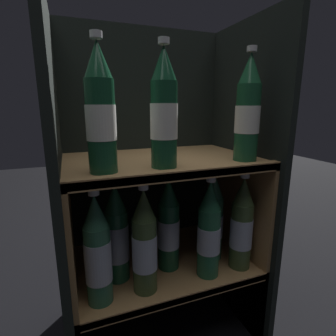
{
  "coord_description": "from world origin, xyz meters",
  "views": [
    {
      "loc": [
        -0.25,
        -0.53,
        0.74
      ],
      "look_at": [
        0.0,
        0.13,
        0.57
      ],
      "focal_mm": 28.0,
      "sensor_mm": 36.0,
      "label": 1
    }
  ],
  "objects_px": {
    "bottle_lower_front_2": "(209,232)",
    "bottle_lower_back_0": "(117,236)",
    "bottle_lower_back_2": "(213,219)",
    "bottle_lower_front_1": "(145,245)",
    "bottle_upper_front_0": "(101,113)",
    "bottle_lower_front_0": "(98,254)",
    "bottle_upper_front_1": "(164,112)",
    "bottle_upper_front_2": "(248,111)",
    "bottle_lower_front_3": "(242,226)",
    "bottle_lower_back_1": "(168,227)"
  },
  "relations": [
    {
      "from": "bottle_upper_front_0",
      "to": "bottle_lower_back_1",
      "type": "distance_m",
      "value": 0.39
    },
    {
      "from": "bottle_lower_back_0",
      "to": "bottle_lower_back_1",
      "type": "xyz_separation_m",
      "value": [
        0.15,
        0.0,
        0.0
      ]
    },
    {
      "from": "bottle_upper_front_2",
      "to": "bottle_lower_front_2",
      "type": "distance_m",
      "value": 0.35
    },
    {
      "from": "bottle_lower_back_0",
      "to": "bottle_lower_front_1",
      "type": "bearing_deg",
      "value": -51.4
    },
    {
      "from": "bottle_lower_back_2",
      "to": "bottle_lower_front_0",
      "type": "bearing_deg",
      "value": -168.49
    },
    {
      "from": "bottle_lower_back_2",
      "to": "bottle_lower_back_1",
      "type": "bearing_deg",
      "value": 180.0
    },
    {
      "from": "bottle_upper_front_2",
      "to": "bottle_lower_front_2",
      "type": "relative_size",
      "value": 1.0
    },
    {
      "from": "bottle_lower_front_2",
      "to": "bottle_lower_back_0",
      "type": "bearing_deg",
      "value": 163.44
    },
    {
      "from": "bottle_lower_back_1",
      "to": "bottle_upper_front_1",
      "type": "bearing_deg",
      "value": -118.49
    },
    {
      "from": "bottle_lower_front_0",
      "to": "bottle_lower_back_2",
      "type": "height_order",
      "value": "same"
    },
    {
      "from": "bottle_upper_front_2",
      "to": "bottle_lower_front_1",
      "type": "distance_m",
      "value": 0.45
    },
    {
      "from": "bottle_upper_front_0",
      "to": "bottle_lower_back_0",
      "type": "relative_size",
      "value": 1.0
    },
    {
      "from": "bottle_upper_front_1",
      "to": "bottle_lower_back_0",
      "type": "distance_m",
      "value": 0.36
    },
    {
      "from": "bottle_lower_back_1",
      "to": "bottle_lower_front_0",
      "type": "bearing_deg",
      "value": -160.85
    },
    {
      "from": "bottle_lower_back_0",
      "to": "bottle_lower_back_2",
      "type": "relative_size",
      "value": 1.0
    },
    {
      "from": "bottle_upper_front_2",
      "to": "bottle_lower_back_1",
      "type": "relative_size",
      "value": 1.0
    },
    {
      "from": "bottle_lower_front_1",
      "to": "bottle_lower_front_2",
      "type": "height_order",
      "value": "same"
    },
    {
      "from": "bottle_lower_front_2",
      "to": "bottle_lower_back_0",
      "type": "relative_size",
      "value": 1.0
    },
    {
      "from": "bottle_lower_front_2",
      "to": "bottle_lower_front_3",
      "type": "height_order",
      "value": "same"
    },
    {
      "from": "bottle_lower_front_1",
      "to": "bottle_lower_back_0",
      "type": "height_order",
      "value": "same"
    },
    {
      "from": "bottle_lower_back_1",
      "to": "bottle_upper_front_0",
      "type": "bearing_deg",
      "value": -158.4
    },
    {
      "from": "bottle_upper_front_2",
      "to": "bottle_lower_front_3",
      "type": "xyz_separation_m",
      "value": [
        0.01,
        0.0,
        -0.34
      ]
    },
    {
      "from": "bottle_lower_front_1",
      "to": "bottle_lower_front_3",
      "type": "distance_m",
      "value": 0.3
    },
    {
      "from": "bottle_upper_front_0",
      "to": "bottle_lower_back_0",
      "type": "distance_m",
      "value": 0.35
    },
    {
      "from": "bottle_lower_front_1",
      "to": "bottle_lower_back_2",
      "type": "bearing_deg",
      "value": 16.79
    },
    {
      "from": "bottle_lower_front_2",
      "to": "bottle_lower_back_1",
      "type": "height_order",
      "value": "same"
    },
    {
      "from": "bottle_upper_front_0",
      "to": "bottle_lower_back_0",
      "type": "xyz_separation_m",
      "value": [
        0.03,
        0.07,
        -0.34
      ]
    },
    {
      "from": "bottle_lower_front_3",
      "to": "bottle_lower_back_2",
      "type": "bearing_deg",
      "value": 126.82
    },
    {
      "from": "bottle_upper_front_2",
      "to": "bottle_lower_front_0",
      "type": "relative_size",
      "value": 1.0
    },
    {
      "from": "bottle_lower_back_0",
      "to": "bottle_lower_back_2",
      "type": "distance_m",
      "value": 0.31
    },
    {
      "from": "bottle_upper_front_2",
      "to": "bottle_lower_back_0",
      "type": "relative_size",
      "value": 1.0
    },
    {
      "from": "bottle_lower_back_1",
      "to": "bottle_lower_back_2",
      "type": "xyz_separation_m",
      "value": [
        0.15,
        0.0,
        0.0
      ]
    },
    {
      "from": "bottle_lower_front_0",
      "to": "bottle_upper_front_1",
      "type": "bearing_deg",
      "value": -0.0
    },
    {
      "from": "bottle_upper_front_1",
      "to": "bottle_lower_back_0",
      "type": "relative_size",
      "value": 1.0
    },
    {
      "from": "bottle_lower_front_1",
      "to": "bottle_lower_back_1",
      "type": "distance_m",
      "value": 0.12
    },
    {
      "from": "bottle_lower_front_0",
      "to": "bottle_lower_back_1",
      "type": "height_order",
      "value": "same"
    },
    {
      "from": "bottle_lower_back_0",
      "to": "bottle_upper_front_2",
      "type": "bearing_deg",
      "value": -11.82
    },
    {
      "from": "bottle_lower_front_3",
      "to": "bottle_lower_back_2",
      "type": "xyz_separation_m",
      "value": [
        -0.06,
        0.07,
        0.0
      ]
    },
    {
      "from": "bottle_upper_front_2",
      "to": "bottle_lower_front_1",
      "type": "bearing_deg",
      "value": 180.0
    },
    {
      "from": "bottle_lower_front_0",
      "to": "bottle_lower_front_1",
      "type": "height_order",
      "value": "same"
    },
    {
      "from": "bottle_upper_front_2",
      "to": "bottle_lower_back_2",
      "type": "relative_size",
      "value": 1.0
    },
    {
      "from": "bottle_lower_front_3",
      "to": "bottle_lower_back_1",
      "type": "xyz_separation_m",
      "value": [
        -0.21,
        0.07,
        0.0
      ]
    },
    {
      "from": "bottle_upper_front_2",
      "to": "bottle_lower_back_1",
      "type": "distance_m",
      "value": 0.4
    },
    {
      "from": "bottle_lower_back_2",
      "to": "bottle_lower_front_1",
      "type": "bearing_deg",
      "value": -163.21
    },
    {
      "from": "bottle_lower_front_0",
      "to": "bottle_lower_back_2",
      "type": "relative_size",
      "value": 1.0
    },
    {
      "from": "bottle_lower_front_2",
      "to": "bottle_lower_front_1",
      "type": "bearing_deg",
      "value": -180.0
    },
    {
      "from": "bottle_lower_front_0",
      "to": "bottle_lower_back_0",
      "type": "relative_size",
      "value": 1.0
    },
    {
      "from": "bottle_upper_front_1",
      "to": "bottle_lower_front_1",
      "type": "distance_m",
      "value": 0.34
    },
    {
      "from": "bottle_lower_back_0",
      "to": "bottle_lower_back_1",
      "type": "relative_size",
      "value": 1.0
    },
    {
      "from": "bottle_lower_front_1",
      "to": "bottle_lower_back_0",
      "type": "relative_size",
      "value": 1.0
    }
  ]
}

